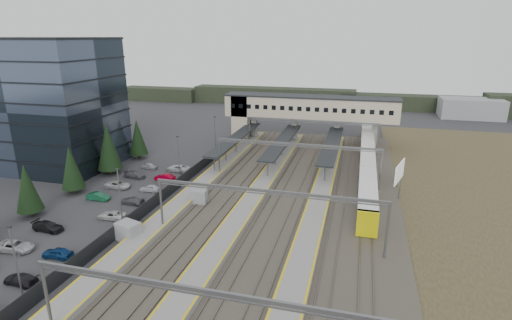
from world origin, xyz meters
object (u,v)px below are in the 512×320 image
(relay_cabin_near, at_px, (128,231))
(footbridge, at_px, (298,109))
(office_building, at_px, (46,104))
(billboard, at_px, (399,173))
(relay_cabin_far, at_px, (199,197))
(train, at_px, (367,160))

(relay_cabin_near, height_order, footbridge, footbridge)
(office_building, distance_m, billboard, 65.46)
(footbridge, bearing_deg, relay_cabin_far, -101.83)
(train, bearing_deg, billboard, -65.90)
(train, distance_m, billboard, 12.04)
(footbridge, bearing_deg, billboard, -53.45)
(office_building, distance_m, relay_cabin_far, 38.40)
(billboard, bearing_deg, footbridge, 126.55)
(relay_cabin_near, distance_m, train, 46.02)
(footbridge, distance_m, billboard, 35.82)
(office_building, relative_size, relay_cabin_near, 7.41)
(billboard, bearing_deg, relay_cabin_near, -143.56)
(train, bearing_deg, relay_cabin_near, -128.88)
(relay_cabin_near, bearing_deg, train, 51.12)
(footbridge, height_order, billboard, footbridge)
(office_building, bearing_deg, billboard, 1.27)
(relay_cabin_near, height_order, relay_cabin_far, relay_cabin_near)
(relay_cabin_far, bearing_deg, train, 42.75)
(relay_cabin_near, xyz_separation_m, footbridge, (12.59, 53.49, 6.77))
(relay_cabin_far, bearing_deg, footbridge, 78.17)
(office_building, bearing_deg, footbridge, 34.47)
(office_building, distance_m, train, 62.11)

